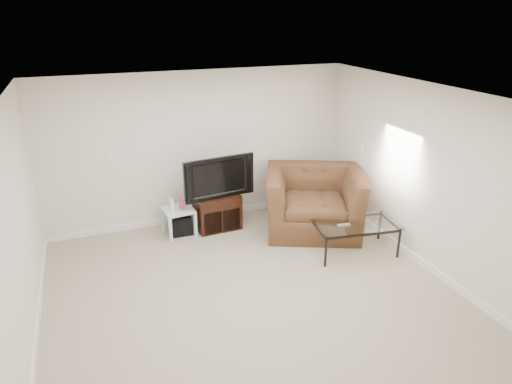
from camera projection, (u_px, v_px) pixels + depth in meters
name	position (u px, v px, depth m)	size (l,w,h in m)	color
floor	(253.00, 297.00, 5.74)	(5.00, 5.00, 0.00)	tan
ceiling	(252.00, 98.00, 4.80)	(5.00, 5.00, 0.00)	white
wall_back	(199.00, 148.00, 7.43)	(5.00, 0.02, 2.50)	silver
wall_left	(13.00, 243.00, 4.44)	(0.02, 5.00, 2.50)	silver
wall_right	(427.00, 179.00, 6.10)	(0.02, 5.00, 2.50)	silver
plate_back	(110.00, 158.00, 6.96)	(0.12, 0.02, 0.12)	white
plate_right_switch	(360.00, 147.00, 7.48)	(0.02, 0.09, 0.13)	white
plate_right_outlet	(365.00, 207.00, 7.58)	(0.02, 0.08, 0.12)	white
tv_stand	(217.00, 211.00, 7.45)	(0.70, 0.49, 0.58)	black
dvd_player	(218.00, 201.00, 7.35)	(0.38, 0.27, 0.05)	black
television	(217.00, 176.00, 7.19)	(1.08, 0.22, 0.67)	black
side_table	(179.00, 221.00, 7.27)	(0.45, 0.45, 0.43)	#A2B7C9
subwoofer	(181.00, 224.00, 7.32)	(0.32, 0.32, 0.32)	black
game_console	(171.00, 205.00, 7.09)	(0.05, 0.14, 0.20)	white
game_case	(181.00, 204.00, 7.16)	(0.05, 0.13, 0.17)	#CC4C4C
recliner	(314.00, 191.00, 7.28)	(1.51, 0.98, 1.32)	#50331D
coffee_table	(354.00, 238.00, 6.72)	(1.20, 0.68, 0.47)	black
remote	(344.00, 225.00, 6.56)	(0.19, 0.05, 0.02)	#B2B2B7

